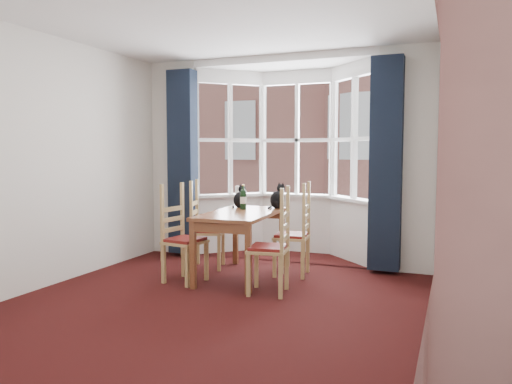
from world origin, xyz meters
The scene contains 22 objects.
floor centered at (0.00, 0.00, 0.00)m, with size 4.50×4.50×0.00m, color black.
ceiling centered at (0.00, 0.00, 2.80)m, with size 4.50×4.50×0.00m, color white.
wall_left centered at (-2.00, 0.00, 1.40)m, with size 4.50×4.50×0.00m, color silver.
wall_right centered at (2.00, 0.00, 1.40)m, with size 4.50×4.50×0.00m, color silver.
wall_near centered at (0.00, -2.25, 1.40)m, with size 4.00×4.00×0.00m, color silver.
wall_back_pier_left centered at (-1.65, 2.25, 1.40)m, with size 0.70×0.12×2.80m, color silver.
wall_back_pier_right centered at (1.65, 2.25, 1.40)m, with size 0.70×0.12×2.80m, color silver.
bay_window centered at (0.00, 2.75, 1.40)m, with size 2.76×0.94×2.80m.
curtain_left centered at (-1.42, 2.07, 1.35)m, with size 0.38×0.22×2.60m, color black.
curtain_right centered at (1.42, 2.07, 1.35)m, with size 0.38×0.22×2.60m, color black.
dining_table centered at (-0.14, 1.23, 0.69)m, with size 0.81×1.43×0.79m.
chair_left_near centered at (-0.75, 0.81, 0.47)m, with size 0.46×0.48×0.92m.
chair_left_far centered at (-0.83, 1.50, 0.47)m, with size 0.51×0.52×0.92m.
chair_right_near centered at (0.48, 0.74, 0.47)m, with size 0.46×0.47×0.92m.
chair_right_far centered at (0.47, 1.58, 0.47)m, with size 0.45×0.46×0.92m.
cat_left centered at (-0.35, 1.67, 0.91)m, with size 0.16×0.23×0.31m.
cat_right centered at (0.13, 1.76, 0.92)m, with size 0.23×0.28×0.33m.
wine_bottle centered at (-0.23, 1.49, 0.93)m, with size 0.08×0.08×0.31m.
candle_tall centered at (-0.80, 2.60, 0.93)m, with size 0.06×0.06×0.12m, color white.
candle_short centered at (-0.73, 2.63, 0.92)m, with size 0.06×0.06×0.09m, color white.
street centered at (0.00, 32.25, -6.00)m, with size 80.00×80.00×0.00m, color #333335.
tenement_building centered at (0.00, 14.01, 1.60)m, with size 18.40×7.80×15.20m.
Camera 1 is at (2.21, -4.17, 1.51)m, focal length 35.00 mm.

